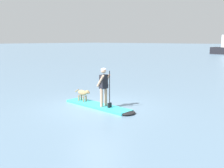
{
  "coord_description": "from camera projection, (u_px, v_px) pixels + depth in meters",
  "views": [
    {
      "loc": [
        7.79,
        -8.07,
        2.94
      ],
      "look_at": [
        0.0,
        1.0,
        0.9
      ],
      "focal_mm": 41.4,
      "sensor_mm": 36.0,
      "label": 1
    }
  ],
  "objects": [
    {
      "name": "ground_plane",
      "position": [
        97.0,
        107.0,
        11.54
      ],
      "size": [
        400.0,
        400.0,
        0.0
      ],
      "primitive_type": "plane",
      "color": "slate"
    },
    {
      "name": "paddleboard",
      "position": [
        101.0,
        106.0,
        11.37
      ],
      "size": [
        3.79,
        0.9,
        0.1
      ],
      "color": "#33B2BF",
      "rests_on": "ground_plane"
    },
    {
      "name": "person_paddler",
      "position": [
        104.0,
        84.0,
        11.08
      ],
      "size": [
        0.61,
        0.49,
        1.66
      ],
      "color": "tan",
      "rests_on": "paddleboard"
    },
    {
      "name": "dog",
      "position": [
        83.0,
        93.0,
        12.1
      ],
      "size": [
        1.03,
        0.24,
        0.57
      ],
      "color": "#997A51",
      "rests_on": "paddleboard"
    }
  ]
}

